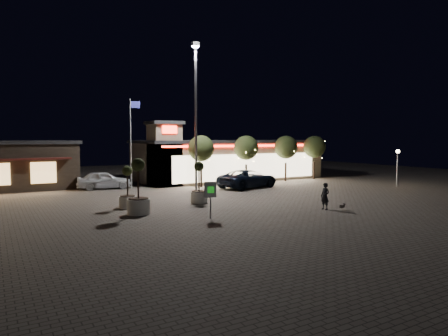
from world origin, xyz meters
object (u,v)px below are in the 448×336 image
white_sedan (104,180)px  valet_sign (210,193)px  pedestrian (325,196)px  pickup_truck (248,179)px  planter_mid (138,197)px  planter_left (128,195)px

white_sedan → valet_sign: 16.48m
pedestrian → pickup_truck: bearing=166.0°
white_sedan → planter_mid: bearing=-175.8°
pedestrian → valet_sign: 7.71m
pickup_truck → pedestrian: (-1.98, -11.72, 0.03)m
white_sedan → pedestrian: bearing=-142.3°
white_sedan → planter_mid: 13.11m
white_sedan → pedestrian: size_ratio=2.75×
pedestrian → valet_sign: size_ratio=0.82×
pickup_truck → planter_mid: bearing=107.2°
pickup_truck → valet_sign: size_ratio=2.86×
planter_left → planter_mid: (-0.10, -2.53, 0.19)m
pedestrian → planter_mid: 11.59m
pedestrian → planter_left: size_ratio=0.63×
planter_left → valet_sign: planter_left is taller
planter_left → planter_mid: planter_mid is taller
white_sedan → valet_sign: valet_sign is taller
planter_mid → pickup_truck: bearing=29.7°
white_sedan → valet_sign: size_ratio=2.26×
white_sedan → pickup_truck: bearing=-107.7°
pedestrian → planter_mid: bearing=-117.2°
white_sedan → planter_left: size_ratio=1.72×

